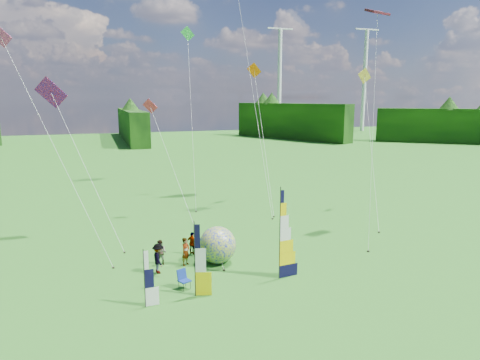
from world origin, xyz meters
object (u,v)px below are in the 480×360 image
object	(u,v)px
camp_chair	(184,280)
kite_whale	(253,83)
spectator_c	(158,258)
bol_inflatable	(217,245)
spectator_d	(192,243)
spectator_a	(186,251)
side_banner_far	(144,279)
feather_banner_main	(280,235)
spectator_b	(161,252)
side_banner_left	(195,260)

from	to	relation	value
camp_chair	kite_whale	distance (m)	22.94
spectator_c	kite_whale	xyz separation A→B (m)	(11.37, 14.72, 10.55)
bol_inflatable	spectator_c	bearing A→B (deg)	-173.67
spectator_d	camp_chair	bearing A→B (deg)	122.00
bol_inflatable	camp_chair	xyz separation A→B (m)	(-2.71, -3.01, -0.62)
camp_chair	spectator_a	bearing A→B (deg)	53.79
side_banner_far	spectator_a	xyz separation A→B (m)	(2.98, 4.65, -0.58)
feather_banner_main	spectator_a	bearing A→B (deg)	134.73
bol_inflatable	spectator_c	xyz separation A→B (m)	(-3.72, -0.41, -0.26)
spectator_a	spectator_b	bearing A→B (deg)	117.31
bol_inflatable	spectator_d	world-z (taller)	bol_inflatable
feather_banner_main	spectator_c	distance (m)	7.25
side_banner_far	camp_chair	distance (m)	2.77
feather_banner_main	kite_whale	world-z (taller)	kite_whale
spectator_a	spectator_c	bearing A→B (deg)	159.78
feather_banner_main	side_banner_far	xyz separation A→B (m)	(-7.60, -0.96, -1.13)
side_banner_left	spectator_c	size ratio (longest dim) A/B	2.16
spectator_a	spectator_d	size ratio (longest dim) A/B	1.15
camp_chair	side_banner_far	bearing A→B (deg)	-171.63
spectator_a	spectator_b	world-z (taller)	spectator_a
feather_banner_main	bol_inflatable	world-z (taller)	feather_banner_main
feather_banner_main	spectator_a	xyz separation A→B (m)	(-4.61, 3.69, -1.70)
spectator_a	spectator_b	size ratio (longest dim) A/B	1.11
spectator_b	camp_chair	bearing A→B (deg)	-44.32
spectator_a	kite_whale	distance (m)	20.03
bol_inflatable	spectator_c	world-z (taller)	bol_inflatable
camp_chair	spectator_d	bearing A→B (deg)	49.41
side_banner_left	camp_chair	distance (m)	1.74
bol_inflatable	side_banner_left	bearing A→B (deg)	-120.36
side_banner_left	spectator_b	bearing A→B (deg)	119.96
side_banner_far	spectator_b	bearing A→B (deg)	71.34
spectator_b	spectator_c	size ratio (longest dim) A/B	0.87
spectator_b	feather_banner_main	bearing A→B (deg)	0.47
spectator_b	kite_whale	world-z (taller)	kite_whale
kite_whale	spectator_a	bearing A→B (deg)	-144.26
camp_chair	feather_banner_main	bearing A→B (deg)	-27.64
spectator_d	kite_whale	bearing A→B (deg)	-76.15
bol_inflatable	spectator_a	distance (m)	1.99
spectator_c	feather_banner_main	bearing A→B (deg)	-120.66
side_banner_far	spectator_b	distance (m)	5.48
spectator_a	spectator_d	bearing A→B (deg)	23.29
feather_banner_main	spectator_c	xyz separation A→B (m)	(-6.38, 3.01, -1.68)
bol_inflatable	spectator_c	distance (m)	3.75
spectator_b	spectator_c	distance (m)	1.29
spectator_a	camp_chair	distance (m)	3.38
bol_inflatable	spectator_b	size ratio (longest dim) A/B	1.48
spectator_a	kite_whale	size ratio (longest dim) A/B	0.08
spectator_a	spectator_c	world-z (taller)	spectator_c
spectator_a	spectator_d	world-z (taller)	spectator_a
side_banner_left	camp_chair	size ratio (longest dim) A/B	3.64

